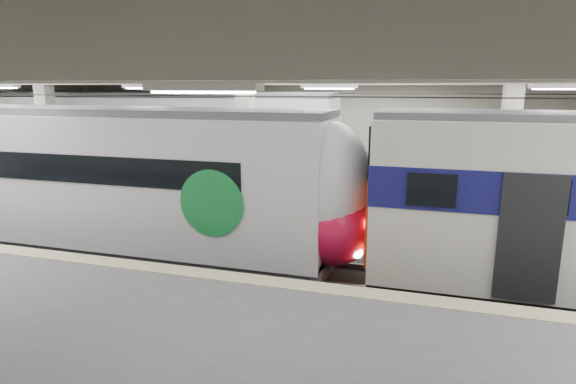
% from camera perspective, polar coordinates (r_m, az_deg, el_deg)
% --- Properties ---
extents(station_hall, '(36.00, 24.00, 5.75)m').
position_cam_1_polar(station_hall, '(10.64, 0.61, 3.17)').
color(station_hall, black).
rests_on(station_hall, ground).
extents(modern_emu, '(13.45, 2.78, 4.36)m').
position_cam_1_polar(modern_emu, '(14.20, -14.73, 0.60)').
color(modern_emu, silver).
rests_on(modern_emu, ground).
extents(far_train, '(15.00, 3.74, 4.71)m').
position_cam_1_polar(far_train, '(20.64, -15.42, 4.99)').
color(far_train, silver).
rests_on(far_train, ground).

